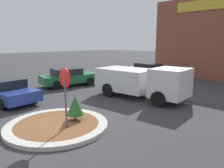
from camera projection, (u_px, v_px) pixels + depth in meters
ground_plane at (57, 127)px, 8.93m from camera, size 120.00×120.00×0.00m
traffic_island at (57, 125)px, 8.91m from camera, size 4.13×4.13×0.16m
stop_sign at (65, 87)px, 8.15m from camera, size 0.74×0.07×2.51m
island_shrub at (75, 105)px, 9.19m from camera, size 0.71×0.71×1.05m
utility_truck at (141, 81)px, 13.31m from camera, size 5.88×2.78×1.98m
parked_sedan_blue at (7, 90)px, 12.52m from camera, size 4.46×2.35×1.34m
parked_sedan_green at (69, 77)px, 17.10m from camera, size 2.53×4.65×1.39m
parked_sedan_white at (150, 70)px, 20.91m from camera, size 4.88×2.22×1.37m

